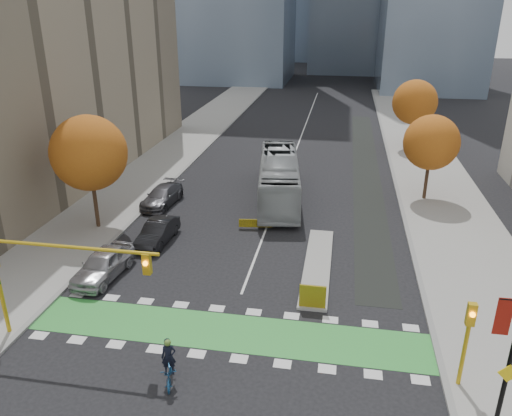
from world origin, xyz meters
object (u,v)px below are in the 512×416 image
at_px(traffic_signal_east, 468,333).
at_px(bus, 279,178).
at_px(parked_car_b, 158,232).
at_px(cyclist, 170,368).
at_px(traffic_signal_west, 45,266).
at_px(parked_car_c, 162,196).
at_px(tree_west, 89,153).
at_px(hazard_board, 313,296).
at_px(tree_east_far, 415,102).
at_px(tree_east_near, 431,143).
at_px(parked_car_a, 103,264).

distance_m(traffic_signal_east, bus, 23.07).
bearing_deg(parked_car_b, traffic_signal_east, -29.73).
distance_m(traffic_signal_east, cyclist, 12.39).
xyz_separation_m(traffic_signal_west, traffic_signal_east, (18.43, 0.00, -1.30)).
distance_m(traffic_signal_east, parked_car_c, 26.39).
bearing_deg(traffic_signal_east, bus, 116.84).
bearing_deg(traffic_signal_west, tree_west, 108.02).
bearing_deg(cyclist, hazard_board, 34.31).
distance_m(traffic_signal_west, parked_car_c, 18.01).
bearing_deg(tree_east_far, parked_car_c, -135.89).
relative_size(hazard_board, tree_east_far, 0.18).
distance_m(tree_east_near, bus, 12.44).
relative_size(traffic_signal_east, parked_car_b, 0.90).
height_order(hazard_board, bus, bus).
height_order(tree_west, bus, tree_west).
bearing_deg(parked_car_c, bus, 23.02).
xyz_separation_m(cyclist, parked_car_c, (-7.42, 19.55, 0.01)).
xyz_separation_m(tree_east_near, tree_east_far, (0.50, 16.00, 0.38)).
relative_size(tree_west, parked_car_a, 1.65).
distance_m(bus, parked_car_b, 11.90).
relative_size(traffic_signal_west, parked_car_b, 1.88).
xyz_separation_m(tree_west, tree_east_far, (24.50, 26.00, -0.38)).
distance_m(tree_east_near, traffic_signal_west, 30.08).
height_order(bus, parked_car_c, bus).
bearing_deg(tree_east_near, parked_car_c, -167.02).
relative_size(tree_east_near, parked_car_c, 1.39).
bearing_deg(parked_car_c, parked_car_b, -67.18).
bearing_deg(bus, traffic_signal_east, -70.90).
distance_m(traffic_signal_west, traffic_signal_east, 18.48).
bearing_deg(tree_west, traffic_signal_east, -29.07).
height_order(traffic_signal_west, parked_car_c, traffic_signal_west).
bearing_deg(traffic_signal_east, parked_car_c, 137.82).
relative_size(parked_car_b, parked_car_c, 0.89).
xyz_separation_m(tree_east_far, parked_car_c, (-21.50, -20.84, -4.50)).
xyz_separation_m(bus, parked_car_b, (-6.99, -9.56, -1.08)).
distance_m(tree_east_near, tree_east_far, 16.01).
xyz_separation_m(tree_east_near, parked_car_c, (-21.00, -4.84, -4.12)).
bearing_deg(tree_west, parked_car_b, -16.47).
bearing_deg(parked_car_c, traffic_signal_east, -36.82).
bearing_deg(tree_east_near, tree_west, -157.38).
xyz_separation_m(tree_east_near, cyclist, (-13.58, -24.39, -4.13)).
distance_m(traffic_signal_west, parked_car_a, 6.81).
bearing_deg(traffic_signal_west, tree_east_far, 62.05).
relative_size(traffic_signal_west, cyclist, 3.90).
bearing_deg(tree_east_far, cyclist, -109.22).
distance_m(tree_east_far, cyclist, 43.01).
distance_m(traffic_signal_east, parked_car_b, 20.68).
relative_size(hazard_board, parked_car_c, 0.27).
bearing_deg(parked_car_b, parked_car_c, 110.04).
relative_size(tree_east_near, parked_car_b, 1.56).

